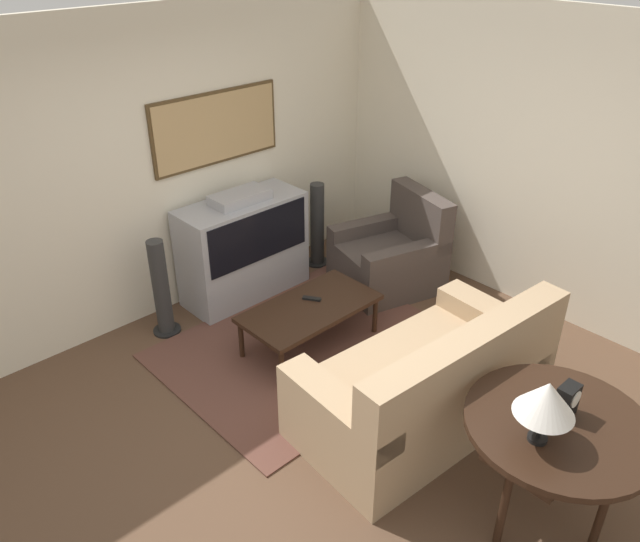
{
  "coord_description": "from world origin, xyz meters",
  "views": [
    {
      "loc": [
        -2.35,
        -2.57,
        3.27
      ],
      "look_at": [
        0.67,
        0.64,
        0.75
      ],
      "focal_mm": 35.0,
      "sensor_mm": 36.0,
      "label": 1
    }
  ],
  "objects_px": {
    "console_table": "(558,432)",
    "speaker_tower_right": "(317,227)",
    "coffee_table": "(310,310)",
    "mantel_clock": "(567,400)",
    "armchair": "(391,258)",
    "speaker_tower_left": "(161,291)",
    "couch": "(427,386)",
    "tv": "(244,248)",
    "table_lamp": "(546,399)"
  },
  "relations": [
    {
      "from": "armchair",
      "to": "speaker_tower_right",
      "type": "bearing_deg",
      "value": -148.38
    },
    {
      "from": "speaker_tower_left",
      "to": "speaker_tower_right",
      "type": "bearing_deg",
      "value": 0.0
    },
    {
      "from": "armchair",
      "to": "console_table",
      "type": "xyz_separation_m",
      "value": [
        -1.43,
        -2.5,
        0.38
      ]
    },
    {
      "from": "tv",
      "to": "couch",
      "type": "relative_size",
      "value": 0.64
    },
    {
      "from": "coffee_table",
      "to": "table_lamp",
      "type": "xyz_separation_m",
      "value": [
        -0.36,
        -2.26,
        0.68
      ]
    },
    {
      "from": "couch",
      "to": "mantel_clock",
      "type": "relative_size",
      "value": 9.34
    },
    {
      "from": "coffee_table",
      "to": "mantel_clock",
      "type": "xyz_separation_m",
      "value": [
        -0.06,
        -2.27,
        0.49
      ]
    },
    {
      "from": "table_lamp",
      "to": "speaker_tower_right",
      "type": "height_order",
      "value": "table_lamp"
    },
    {
      "from": "couch",
      "to": "mantel_clock",
      "type": "xyz_separation_m",
      "value": [
        -0.04,
        -0.99,
        0.52
      ]
    },
    {
      "from": "console_table",
      "to": "coffee_table",
      "type": "bearing_deg",
      "value": 86.4
    },
    {
      "from": "speaker_tower_left",
      "to": "couch",
      "type": "bearing_deg",
      "value": -71.31
    },
    {
      "from": "armchair",
      "to": "console_table",
      "type": "height_order",
      "value": "armchair"
    },
    {
      "from": "coffee_table",
      "to": "speaker_tower_right",
      "type": "bearing_deg",
      "value": 44.57
    },
    {
      "from": "armchair",
      "to": "couch",
      "type": "bearing_deg",
      "value": -25.33
    },
    {
      "from": "coffee_table",
      "to": "tv",
      "type": "bearing_deg",
      "value": 83.35
    },
    {
      "from": "couch",
      "to": "table_lamp",
      "type": "xyz_separation_m",
      "value": [
        -0.34,
        -0.99,
        0.71
      ]
    },
    {
      "from": "mantel_clock",
      "to": "speaker_tower_left",
      "type": "distance_m",
      "value": 3.42
    },
    {
      "from": "tv",
      "to": "table_lamp",
      "type": "xyz_separation_m",
      "value": [
        -0.49,
        -3.34,
        0.54
      ]
    },
    {
      "from": "speaker_tower_left",
      "to": "coffee_table",
      "type": "bearing_deg",
      "value": -52.28
    },
    {
      "from": "tv",
      "to": "table_lamp",
      "type": "relative_size",
      "value": 3.05
    },
    {
      "from": "tv",
      "to": "coffee_table",
      "type": "bearing_deg",
      "value": -96.65
    },
    {
      "from": "couch",
      "to": "speaker_tower_left",
      "type": "xyz_separation_m",
      "value": [
        -0.78,
        2.32,
        0.1
      ]
    },
    {
      "from": "coffee_table",
      "to": "mantel_clock",
      "type": "relative_size",
      "value": 5.74
    },
    {
      "from": "armchair",
      "to": "table_lamp",
      "type": "distance_m",
      "value": 3.06
    },
    {
      "from": "table_lamp",
      "to": "coffee_table",
      "type": "bearing_deg",
      "value": 80.96
    },
    {
      "from": "table_lamp",
      "to": "mantel_clock",
      "type": "xyz_separation_m",
      "value": [
        0.3,
        -0.0,
        -0.19
      ]
    },
    {
      "from": "coffee_table",
      "to": "console_table",
      "type": "xyz_separation_m",
      "value": [
        -0.14,
        -2.29,
        0.32
      ]
    },
    {
      "from": "couch",
      "to": "armchair",
      "type": "relative_size",
      "value": 1.72
    },
    {
      "from": "table_lamp",
      "to": "speaker_tower_left",
      "type": "distance_m",
      "value": 3.39
    },
    {
      "from": "armchair",
      "to": "mantel_clock",
      "type": "bearing_deg",
      "value": -12.57
    },
    {
      "from": "console_table",
      "to": "speaker_tower_right",
      "type": "distance_m",
      "value": 3.55
    },
    {
      "from": "armchair",
      "to": "tv",
      "type": "bearing_deg",
      "value": -110.74
    },
    {
      "from": "armchair",
      "to": "speaker_tower_right",
      "type": "xyz_separation_m",
      "value": [
        -0.23,
        0.83,
        0.12
      ]
    },
    {
      "from": "armchair",
      "to": "mantel_clock",
      "type": "distance_m",
      "value": 2.87
    },
    {
      "from": "couch",
      "to": "speaker_tower_left",
      "type": "height_order",
      "value": "couch"
    },
    {
      "from": "mantel_clock",
      "to": "speaker_tower_right",
      "type": "relative_size",
      "value": 0.23
    },
    {
      "from": "speaker_tower_right",
      "to": "coffee_table",
      "type": "bearing_deg",
      "value": -135.43
    },
    {
      "from": "tv",
      "to": "speaker_tower_right",
      "type": "distance_m",
      "value": 0.94
    },
    {
      "from": "couch",
      "to": "speaker_tower_right",
      "type": "relative_size",
      "value": 2.11
    },
    {
      "from": "tv",
      "to": "coffee_table",
      "type": "xyz_separation_m",
      "value": [
        -0.13,
        -1.08,
        -0.14
      ]
    },
    {
      "from": "tv",
      "to": "table_lamp",
      "type": "height_order",
      "value": "table_lamp"
    },
    {
      "from": "table_lamp",
      "to": "speaker_tower_right",
      "type": "distance_m",
      "value": 3.65
    },
    {
      "from": "table_lamp",
      "to": "console_table",
      "type": "bearing_deg",
      "value": -6.81
    },
    {
      "from": "table_lamp",
      "to": "armchair",
      "type": "bearing_deg",
      "value": 56.3
    },
    {
      "from": "speaker_tower_right",
      "to": "tv",
      "type": "bearing_deg",
      "value": 177.67
    },
    {
      "from": "tv",
      "to": "speaker_tower_right",
      "type": "bearing_deg",
      "value": -2.33
    },
    {
      "from": "console_table",
      "to": "mantel_clock",
      "type": "bearing_deg",
      "value": 16.79
    },
    {
      "from": "couch",
      "to": "console_table",
      "type": "relative_size",
      "value": 1.78
    },
    {
      "from": "coffee_table",
      "to": "speaker_tower_right",
      "type": "distance_m",
      "value": 1.49
    },
    {
      "from": "armchair",
      "to": "speaker_tower_left",
      "type": "height_order",
      "value": "armchair"
    }
  ]
}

